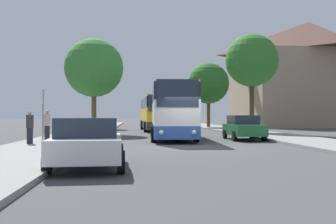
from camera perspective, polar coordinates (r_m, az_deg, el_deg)
ground_plane at (r=19.39m, az=3.51°, el=-5.04°), size 300.00×300.00×0.00m
sidewalk_left at (r=19.63m, az=-17.23°, el=-4.75°), size 4.00×120.00×0.15m
sidewalk_right at (r=21.54m, az=22.31°, el=-4.35°), size 4.00×120.00×0.15m
building_right_background at (r=57.30m, az=19.73°, el=5.19°), size 18.25×15.85×14.35m
bus_front at (r=25.48m, az=0.56°, el=0.18°), size 2.99×10.43×3.44m
bus_middle at (r=39.37m, az=-1.73°, el=-0.13°), size 3.05×12.01×3.33m
parked_car_left_curb at (r=11.70m, az=-11.56°, el=-4.30°), size 2.24×4.21×1.47m
parked_car_right_near at (r=25.07m, az=10.88°, el=-2.18°), size 2.06×4.37×1.54m
bus_stop_sign at (r=18.39m, az=-17.70°, el=0.12°), size 0.08×0.45×2.54m
pedestrian_waiting_near at (r=20.54m, az=-19.41°, el=-2.08°), size 0.36×0.36×1.62m
pedestrian_waiting_far at (r=23.31m, az=-17.14°, el=-1.81°), size 0.36×0.36×1.68m
tree_left_near at (r=33.00m, az=-10.69°, el=6.29°), size 4.81×4.81×7.70m
tree_left_far at (r=46.79m, az=-10.72°, el=4.80°), size 4.29×4.29×7.87m
tree_right_near at (r=46.74m, az=5.90°, el=4.15°), size 4.84×4.84×7.60m
tree_right_mid at (r=34.32m, az=12.06°, el=7.29°), size 4.46×4.46×8.29m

